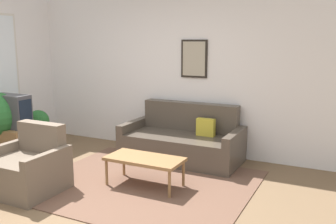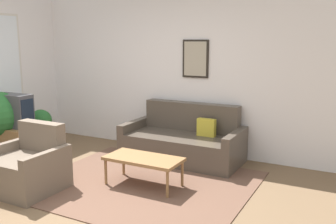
% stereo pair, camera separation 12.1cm
% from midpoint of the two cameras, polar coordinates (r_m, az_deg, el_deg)
% --- Properties ---
extents(ground_plane, '(16.00, 16.00, 0.00)m').
position_cam_midpoint_polar(ground_plane, '(4.56, -13.80, -13.23)').
color(ground_plane, brown).
extents(area_rug, '(2.73, 2.36, 0.01)m').
position_cam_midpoint_polar(area_rug, '(4.96, -3.23, -10.82)').
color(area_rug, brown).
rests_on(area_rug, ground_plane).
extents(wall_back, '(8.00, 0.09, 2.70)m').
position_cam_midpoint_polar(wall_back, '(6.28, 1.03, 6.42)').
color(wall_back, silver).
rests_on(wall_back, ground_plane).
extents(couch, '(1.82, 0.90, 0.86)m').
position_cam_midpoint_polar(couch, '(5.85, 3.03, -4.51)').
color(couch, '#4C4238').
rests_on(couch, ground_plane).
extents(coffee_table, '(0.98, 0.48, 0.38)m').
position_cam_midpoint_polar(coffee_table, '(4.78, -3.01, -7.32)').
color(coffee_table, olive).
rests_on(coffee_table, ground_plane).
extents(tv_stand, '(0.69, 0.49, 0.51)m').
position_cam_midpoint_polar(tv_stand, '(6.36, -21.68, -4.33)').
color(tv_stand, olive).
rests_on(tv_stand, ground_plane).
extents(tv, '(0.63, 0.28, 0.51)m').
position_cam_midpoint_polar(tv, '(6.25, -21.99, 0.21)').
color(tv, '#424247').
rests_on(tv, tv_stand).
extents(armchair, '(0.85, 0.76, 0.81)m').
position_cam_midpoint_polar(armchair, '(4.99, -19.98, -8.02)').
color(armchair, '#6B5B4C').
rests_on(armchair, ground_plane).
extents(potted_plant_tall, '(0.70, 0.70, 1.06)m').
position_cam_midpoint_polar(potted_plant_tall, '(6.32, -23.75, -0.62)').
color(potted_plant_tall, '#935638').
rests_on(potted_plant_tall, ground_plane).
extents(potted_plant_by_window, '(0.37, 0.37, 0.67)m').
position_cam_midpoint_polar(potted_plant_by_window, '(6.79, -18.29, -1.91)').
color(potted_plant_by_window, beige).
rests_on(potted_plant_by_window, ground_plane).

